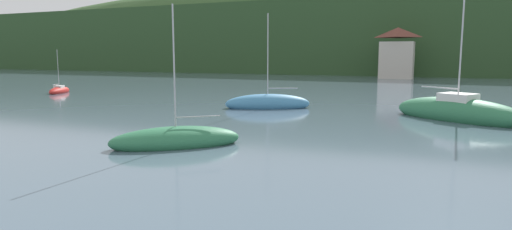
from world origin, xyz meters
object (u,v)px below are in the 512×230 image
Objects in this scene: sailboat_mid_4 at (176,140)px; sailboat_far_6 at (59,91)px; shore_building_west at (397,54)px; sailboat_far_5 at (268,104)px; sailboat_far_7 at (457,112)px.

sailboat_mid_4 is 1.35× the size of sailboat_far_6.
shore_building_west is 1.78× the size of sailboat_far_6.
sailboat_far_7 is at bearing 148.19° from sailboat_far_5.
sailboat_mid_4 is 17.81m from sailboat_far_7.
sailboat_mid_4 is at bearing 68.05° from sailboat_far_5.
sailboat_far_5 is at bearing -121.26° from sailboat_far_6.
sailboat_far_6 is 38.40m from sailboat_far_7.
shore_building_west is 53.06m from sailboat_far_6.
sailboat_far_5 is 0.78× the size of sailboat_far_7.
shore_building_west is 61.85m from sailboat_mid_4.
sailboat_far_6 is 0.51× the size of sailboat_far_7.
sailboat_far_7 reaches higher than sailboat_far_5.
sailboat_far_5 is 13.06m from sailboat_far_7.
sailboat_far_5 is at bearing -152.89° from sailboat_far_7.
sailboat_mid_4 is 32.04m from sailboat_far_6.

